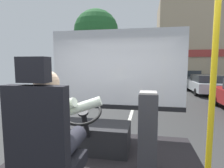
% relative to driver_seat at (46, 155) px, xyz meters
% --- Properties ---
extents(ground, '(18.00, 44.00, 0.06)m').
position_rel_driver_seat_xyz_m(ground, '(0.23, 9.24, -1.28)').
color(ground, '#323232').
extents(driver_seat, '(0.48, 0.48, 1.36)m').
position_rel_driver_seat_xyz_m(driver_seat, '(0.00, 0.00, 0.00)').
color(driver_seat, black).
rests_on(driver_seat, bus_floor).
extents(bus_driver, '(0.77, 0.59, 0.76)m').
position_rel_driver_seat_xyz_m(bus_driver, '(0.00, 0.12, 0.18)').
color(bus_driver, '#282833').
rests_on(bus_driver, driver_seat).
extents(steering_console, '(1.10, 0.96, 0.82)m').
position_rel_driver_seat_xyz_m(steering_console, '(0.00, 1.31, -0.37)').
color(steering_console, black).
rests_on(steering_console, bus_floor).
extents(handrail_pole, '(0.04, 0.04, 2.13)m').
position_rel_driver_seat_xyz_m(handrail_pole, '(1.27, 0.21, 0.47)').
color(handrail_pole, gold).
rests_on(handrail_pole, bus_floor).
extents(fare_box, '(0.22, 0.23, 1.00)m').
position_rel_driver_seat_xyz_m(fare_box, '(0.81, 0.85, -0.10)').
color(fare_box, '#333338').
rests_on(fare_box, bus_floor).
extents(windshield_panel, '(2.50, 0.08, 1.48)m').
position_rel_driver_seat_xyz_m(windshield_panel, '(0.23, 2.06, 0.45)').
color(windshield_panel, silver).
extents(street_tree, '(3.10, 3.10, 5.78)m').
position_rel_driver_seat_xyz_m(street_tree, '(-2.68, 11.14, 2.95)').
color(street_tree, '#4C3828').
rests_on(street_tree, ground).
extents(shop_building, '(9.36, 4.99, 7.81)m').
position_rel_driver_seat_xyz_m(shop_building, '(6.60, 17.95, 2.65)').
color(shop_building, tan).
rests_on(shop_building, ground).
extents(parked_car_silver, '(1.91, 3.98, 1.28)m').
position_rel_driver_seat_xyz_m(parked_car_silver, '(4.80, 11.89, -0.60)').
color(parked_car_silver, silver).
rests_on(parked_car_silver, ground).
extents(parked_car_charcoal, '(1.89, 4.42, 1.45)m').
position_rel_driver_seat_xyz_m(parked_car_charcoal, '(4.75, 16.81, -0.51)').
color(parked_car_charcoal, '#474C51').
rests_on(parked_car_charcoal, ground).
extents(parked_car_blue, '(2.01, 4.45, 1.21)m').
position_rel_driver_seat_xyz_m(parked_car_blue, '(4.54, 22.95, -0.63)').
color(parked_car_blue, navy).
rests_on(parked_car_blue, ground).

